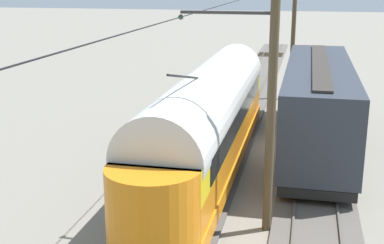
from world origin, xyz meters
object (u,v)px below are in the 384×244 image
(vintage_streetcar, at_px, (210,117))
(boxcar_adjacent, at_px, (318,102))
(spare_tie_stack, at_px, (141,136))
(catenary_pole_foreground, at_px, (291,42))
(catenary_pole_mid_near, at_px, (268,115))
(track_end_bumper, at_px, (314,101))

(vintage_streetcar, distance_m, boxcar_adjacent, 5.92)
(boxcar_adjacent, bearing_deg, spare_tie_stack, 6.58)
(vintage_streetcar, xyz_separation_m, spare_tie_stack, (3.97, -3.11, -2.00))
(vintage_streetcar, xyz_separation_m, catenary_pole_foreground, (-2.67, -14.34, 1.46))
(vintage_streetcar, bearing_deg, spare_tie_stack, -38.07)
(boxcar_adjacent, distance_m, catenary_pole_foreground, 10.51)
(catenary_pole_foreground, xyz_separation_m, spare_tie_stack, (6.65, 11.22, -3.46))
(boxcar_adjacent, relative_size, catenary_pole_mid_near, 1.99)
(spare_tie_stack, bearing_deg, boxcar_adjacent, -173.42)
(catenary_pole_mid_near, relative_size, track_end_bumper, 3.96)
(catenary_pole_foreground, distance_m, spare_tie_stack, 13.50)
(vintage_streetcar, height_order, catenary_pole_mid_near, catenary_pole_mid_near)
(vintage_streetcar, relative_size, catenary_pole_mid_near, 2.59)
(catenary_pole_mid_near, xyz_separation_m, track_end_bumper, (-1.63, -17.03, -3.33))
(catenary_pole_mid_near, distance_m, track_end_bumper, 17.43)
(vintage_streetcar, height_order, boxcar_adjacent, vintage_streetcar)
(boxcar_adjacent, xyz_separation_m, catenary_pole_mid_near, (1.63, 8.91, 1.57))
(vintage_streetcar, xyz_separation_m, track_end_bumper, (-4.30, -12.19, -1.87))
(boxcar_adjacent, xyz_separation_m, track_end_bumper, (0.00, -8.12, -1.77))
(catenary_pole_foreground, height_order, spare_tie_stack, catenary_pole_foreground)
(catenary_pole_foreground, height_order, catenary_pole_mid_near, same)
(vintage_streetcar, height_order, track_end_bumper, vintage_streetcar)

